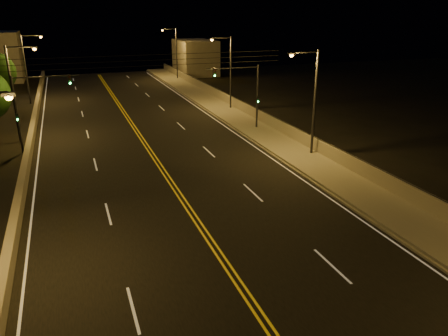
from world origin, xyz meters
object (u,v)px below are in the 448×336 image
object	(u,v)px
streetlight_1	(312,96)
traffic_signal_right	(248,90)
streetlight_5	(16,87)
traffic_signal_left	(29,104)
streetlight_2	(228,68)
streetlight_3	(175,50)
streetlight_6	(28,64)

from	to	relation	value
streetlight_1	traffic_signal_right	bearing A→B (deg)	99.53
streetlight_1	streetlight_5	size ratio (longest dim) A/B	1.00
streetlight_5	traffic_signal_left	distance (m)	3.60
traffic_signal_right	traffic_signal_left	world-z (taller)	same
streetlight_2	streetlight_5	size ratio (longest dim) A/B	1.00
streetlight_1	streetlight_3	world-z (taller)	same
streetlight_1	traffic_signal_left	world-z (taller)	streetlight_1
streetlight_1	traffic_signal_left	distance (m)	22.17
streetlight_1	traffic_signal_right	world-z (taller)	streetlight_1
traffic_signal_left	traffic_signal_right	bearing A→B (deg)	0.00
streetlight_6	traffic_signal_left	bearing A→B (deg)	-87.07
streetlight_2	traffic_signal_right	xyz separation A→B (m)	(-1.49, -9.17, -0.89)
streetlight_1	streetlight_2	xyz separation A→B (m)	(0.00, 18.02, 0.00)
streetlight_2	traffic_signal_left	size ratio (longest dim) A/B	1.32
streetlight_2	streetlight_6	size ratio (longest dim) A/B	1.00
streetlight_5	traffic_signal_left	xyz separation A→B (m)	(1.09, -3.31, -0.89)
streetlight_6	traffic_signal_right	size ratio (longest dim) A/B	1.32
streetlight_3	streetlight_6	distance (m)	24.89
streetlight_5	streetlight_3	bearing A→B (deg)	55.06
streetlight_2	traffic_signal_right	size ratio (longest dim) A/B	1.32
streetlight_1	traffic_signal_right	xyz separation A→B (m)	(-1.49, 8.85, -0.89)
streetlight_3	traffic_signal_right	distance (m)	33.98
traffic_signal_right	traffic_signal_left	xyz separation A→B (m)	(-18.82, 0.00, 0.00)
streetlight_3	traffic_signal_left	xyz separation A→B (m)	(-20.31, -33.94, -0.89)
streetlight_1	streetlight_6	xyz separation A→B (m)	(-21.39, 30.06, 0.00)
streetlight_5	streetlight_2	bearing A→B (deg)	15.30
streetlight_2	traffic_signal_left	distance (m)	22.30
streetlight_1	streetlight_6	distance (m)	36.89
streetlight_5	traffic_signal_right	xyz separation A→B (m)	(19.91, -3.31, -0.89)
streetlight_3	streetlight_2	bearing A→B (deg)	-90.00
streetlight_5	traffic_signal_right	world-z (taller)	streetlight_5
streetlight_1	traffic_signal_right	distance (m)	9.02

